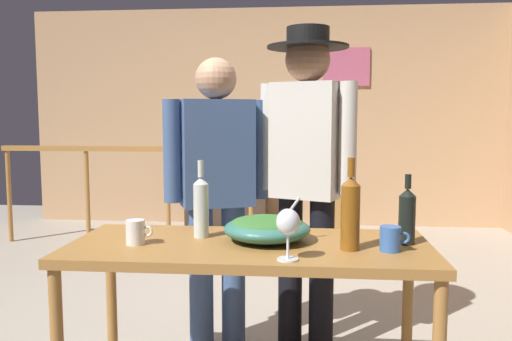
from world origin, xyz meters
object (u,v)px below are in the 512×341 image
at_px(serving_table, 249,261).
at_px(mug_white, 136,232).
at_px(framed_picture, 346,67).
at_px(wine_glass, 288,224).
at_px(mug_blue, 391,239).
at_px(person_standing_left, 217,181).
at_px(wine_bottle_clear, 201,206).
at_px(flat_screen_tv, 226,165).
at_px(tv_console, 227,209).
at_px(wine_bottle_amber, 350,212).
at_px(salad_bowl, 267,227).
at_px(wine_bottle_dark, 407,215).
at_px(stair_railing, 223,179).
at_px(person_standing_right, 307,162).

height_order(serving_table, mug_white, mug_white).
height_order(framed_picture, wine_glass, framed_picture).
height_order(mug_blue, person_standing_left, person_standing_left).
xyz_separation_m(wine_bottle_clear, mug_blue, (0.79, -0.17, -0.09)).
bearing_deg(flat_screen_tv, tv_console, 90.00).
bearing_deg(serving_table, wine_bottle_amber, -9.68).
relative_size(salad_bowl, wine_bottle_amber, 1.00).
bearing_deg(wine_bottle_clear, wine_bottle_dark, -2.77).
distance_m(framed_picture, wine_bottle_dark, 4.04).
distance_m(tv_console, flat_screen_tv, 0.51).
xyz_separation_m(serving_table, salad_bowl, (0.07, 0.05, 0.13)).
distance_m(stair_railing, wine_glass, 3.18).
bearing_deg(mug_white, wine_bottle_clear, 32.35).
distance_m(tv_console, wine_glass, 4.06).
bearing_deg(salad_bowl, mug_blue, -14.29).
bearing_deg(wine_bottle_clear, person_standing_left, 91.88).
distance_m(tv_console, salad_bowl, 3.74).
distance_m(tv_console, wine_bottle_clear, 3.67).
distance_m(flat_screen_tv, person_standing_right, 3.18).
height_order(wine_glass, wine_bottle_amber, wine_bottle_amber).
relative_size(salad_bowl, person_standing_right, 0.21).
relative_size(framed_picture, mug_white, 4.65).
bearing_deg(wine_bottle_clear, stair_railing, 97.03).
bearing_deg(framed_picture, tv_console, -167.79).
distance_m(framed_picture, stair_railing, 2.05).
bearing_deg(wine_glass, wine_bottle_dark, 31.14).
bearing_deg(serving_table, wine_bottle_dark, 4.32).
distance_m(salad_bowl, wine_bottle_dark, 0.59).
relative_size(flat_screen_tv, person_standing_right, 0.36).
bearing_deg(serving_table, flat_screen_tv, 100.04).
height_order(framed_picture, salad_bowl, framed_picture).
xyz_separation_m(wine_bottle_clear, person_standing_right, (0.46, 0.51, 0.15)).
distance_m(wine_bottle_dark, mug_white, 1.13).
height_order(wine_glass, mug_blue, wine_glass).
distance_m(wine_glass, mug_blue, 0.44).
bearing_deg(person_standing_left, person_standing_right, 158.15).
distance_m(wine_bottle_amber, wine_bottle_clear, 0.65).
bearing_deg(framed_picture, serving_table, -99.94).
height_order(wine_glass, person_standing_left, person_standing_left).
height_order(wine_glass, mug_white, wine_glass).
xyz_separation_m(serving_table, wine_bottle_amber, (0.41, -0.07, 0.23)).
height_order(stair_railing, wine_bottle_clear, wine_bottle_clear).
xyz_separation_m(wine_bottle_dark, mug_blue, (-0.09, -0.13, -0.07)).
bearing_deg(wine_glass, mug_white, 164.14).
distance_m(stair_railing, person_standing_right, 2.41).
xyz_separation_m(serving_table, person_standing_right, (0.24, 0.61, 0.37)).
bearing_deg(wine_bottle_clear, wine_glass, -40.61).
distance_m(wine_bottle_amber, person_standing_left, 0.94).
distance_m(tv_console, mug_blue, 3.99).
distance_m(wine_glass, wine_bottle_dark, 0.57).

